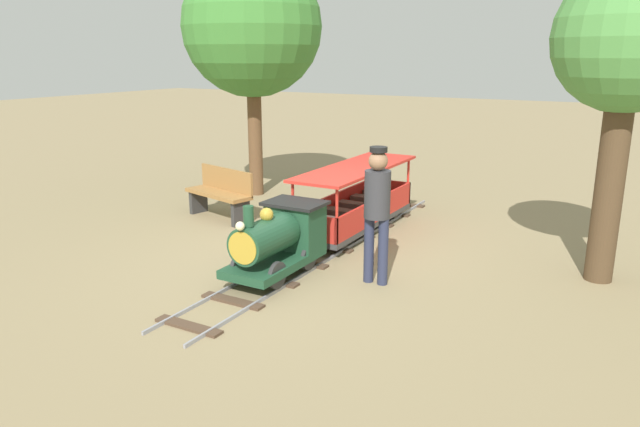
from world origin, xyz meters
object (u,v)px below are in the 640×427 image
conductor_person (377,205)px  oak_tree_far (252,27)px  locomotive (279,238)px  park_bench (221,194)px  oak_tree_near (628,46)px  passenger_car (356,205)px

conductor_person → oak_tree_far: bearing=-38.3°
locomotive → park_bench: 2.86m
locomotive → oak_tree_near: 4.43m
park_bench → oak_tree_far: oak_tree_far is taller
park_bench → conductor_person: bearing=158.0°
park_bench → oak_tree_near: 6.12m
oak_tree_near → oak_tree_far: bearing=-15.1°
oak_tree_near → locomotive: bearing=27.5°
locomotive → park_bench: locomotive is taller
locomotive → park_bench: bearing=-37.1°
passenger_car → conductor_person: (-1.12, 1.74, 0.54)m
locomotive → oak_tree_far: bearing=-50.9°
oak_tree_far → passenger_car: bearing=154.4°
locomotive → oak_tree_far: (2.79, -3.44, 2.60)m
conductor_person → park_bench: conductor_person is taller
park_bench → locomotive: bearing=142.9°
conductor_person → oak_tree_far: size_ratio=0.37×
park_bench → oak_tree_far: size_ratio=0.31×
conductor_person → park_bench: (3.40, -1.37, -0.54)m
locomotive → passenger_car: size_ratio=0.54×
conductor_person → passenger_car: bearing=-57.4°
park_bench → oak_tree_far: bearing=-73.4°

